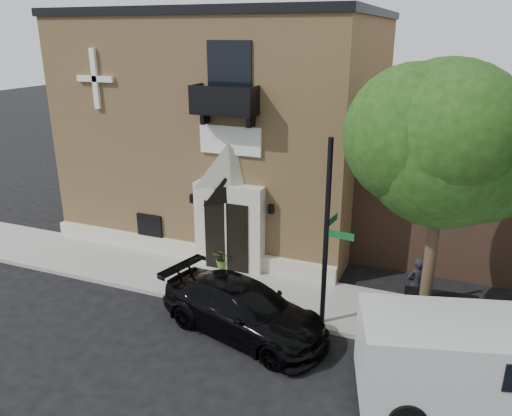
{
  "coord_description": "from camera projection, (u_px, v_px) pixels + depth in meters",
  "views": [
    {
      "loc": [
        6.21,
        -12.56,
        8.42
      ],
      "look_at": [
        0.34,
        2.0,
        2.89
      ],
      "focal_mm": 35.0,
      "sensor_mm": 36.0,
      "label": 1
    }
  ],
  "objects": [
    {
      "name": "street_tree_left",
      "position": [
        446.0,
        143.0,
        12.21
      ],
      "size": [
        4.97,
        4.38,
        7.77
      ],
      "color": "#38281C",
      "rests_on": "sidewalk"
    },
    {
      "name": "fire_hydrant",
      "position": [
        366.0,
        321.0,
        14.46
      ],
      "size": [
        0.44,
        0.35,
        0.77
      ],
      "color": "red",
      "rests_on": "sidewalk"
    },
    {
      "name": "planter",
      "position": [
        223.0,
        259.0,
        18.39
      ],
      "size": [
        0.75,
        0.65,
        0.8
      ],
      "primitive_type": "imported",
      "rotation": [
        0.0,
        0.0,
        -0.04
      ],
      "color": "#4A6C2C",
      "rests_on": "sidewalk"
    },
    {
      "name": "cargo_van",
      "position": [
        493.0,
        363.0,
        11.41
      ],
      "size": [
        6.01,
        3.63,
        2.3
      ],
      "rotation": [
        0.0,
        0.0,
        0.27
      ],
      "color": "silver",
      "rests_on": "ground"
    },
    {
      "name": "dumpster",
      "position": [
        438.0,
        320.0,
        14.0
      ],
      "size": [
        2.05,
        1.24,
        1.3
      ],
      "rotation": [
        0.0,
        0.0,
        0.06
      ],
      "color": "#0F391D",
      "rests_on": "sidewalk"
    },
    {
      "name": "sidewalk",
      "position": [
        268.0,
        293.0,
        16.91
      ],
      "size": [
        42.0,
        3.0,
        0.15
      ],
      "primitive_type": "cube",
      "color": "gray",
      "rests_on": "ground"
    },
    {
      "name": "church",
      "position": [
        237.0,
        122.0,
        22.45
      ],
      "size": [
        12.2,
        11.01,
        9.3
      ],
      "color": "tan",
      "rests_on": "ground"
    },
    {
      "name": "ground",
      "position": [
        223.0,
        311.0,
        15.98
      ],
      "size": [
        120.0,
        120.0,
        0.0
      ],
      "primitive_type": "plane",
      "color": "black",
      "rests_on": "ground"
    },
    {
      "name": "street_sign",
      "position": [
        327.0,
        235.0,
        14.17
      ],
      "size": [
        0.9,
        0.94,
        5.65
      ],
      "rotation": [
        0.0,
        0.0,
        -0.12
      ],
      "color": "black",
      "rests_on": "sidewalk"
    },
    {
      "name": "pedestrian_near",
      "position": [
        416.0,
        285.0,
        15.45
      ],
      "size": [
        0.78,
        0.73,
        1.79
      ],
      "primitive_type": "imported",
      "rotation": [
        0.0,
        0.0,
        3.78
      ],
      "color": "black",
      "rests_on": "sidewalk"
    },
    {
      "name": "black_sedan",
      "position": [
        244.0,
        309.0,
        14.61
      ],
      "size": [
        5.73,
        3.5,
        1.55
      ],
      "primitive_type": "imported",
      "rotation": [
        0.0,
        0.0,
        1.31
      ],
      "color": "black",
      "rests_on": "ground"
    }
  ]
}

